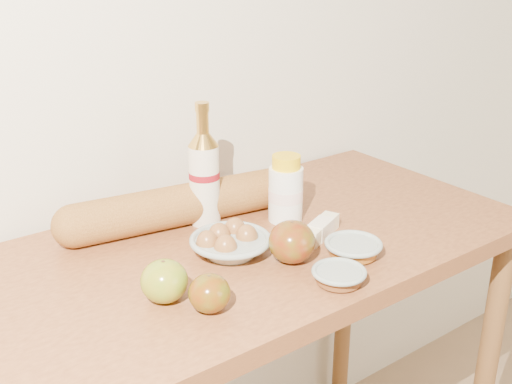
% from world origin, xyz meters
% --- Properties ---
extents(back_wall, '(3.50, 0.02, 2.60)m').
position_xyz_m(back_wall, '(0.00, 1.51, 1.30)').
color(back_wall, silver).
rests_on(back_wall, ground).
extents(table, '(1.20, 0.60, 0.90)m').
position_xyz_m(table, '(0.00, 1.18, 0.78)').
color(table, '#A05E33').
rests_on(table, ground).
extents(bourbon_bottle, '(0.07, 0.07, 0.27)m').
position_xyz_m(bourbon_bottle, '(-0.02, 1.31, 1.01)').
color(bourbon_bottle, silver).
rests_on(bourbon_bottle, table).
extents(cream_bottle, '(0.09, 0.09, 0.15)m').
position_xyz_m(cream_bottle, '(0.13, 1.22, 0.97)').
color(cream_bottle, white).
rests_on(cream_bottle, table).
extents(egg_bowl, '(0.19, 0.19, 0.06)m').
position_xyz_m(egg_bowl, '(-0.06, 1.16, 0.92)').
color(egg_bowl, '#95A29E').
rests_on(egg_bowl, table).
extents(baguette, '(0.54, 0.17, 0.09)m').
position_xyz_m(baguette, '(-0.07, 1.34, 0.94)').
color(baguette, '#A66F32').
rests_on(baguette, table).
extents(apple_yellowgreen, '(0.10, 0.10, 0.08)m').
position_xyz_m(apple_yellowgreen, '(-0.25, 1.08, 0.94)').
color(apple_yellowgreen, '#A18820').
rests_on(apple_yellowgreen, table).
extents(apple_redgreen_front, '(0.09, 0.09, 0.07)m').
position_xyz_m(apple_redgreen_front, '(-0.20, 1.01, 0.93)').
color(apple_redgreen_front, maroon).
rests_on(apple_redgreen_front, table).
extents(apple_redgreen_right, '(0.12, 0.12, 0.08)m').
position_xyz_m(apple_redgreen_right, '(0.02, 1.06, 0.94)').
color(apple_redgreen_right, maroon).
rests_on(apple_redgreen_right, table).
extents(sugar_bowl, '(0.11, 0.11, 0.03)m').
position_xyz_m(sugar_bowl, '(0.03, 0.95, 0.92)').
color(sugar_bowl, '#909E97').
rests_on(sugar_bowl, table).
extents(syrup_bowl, '(0.15, 0.15, 0.03)m').
position_xyz_m(syrup_bowl, '(0.13, 1.01, 0.92)').
color(syrup_bowl, '#99A7A1').
rests_on(syrup_bowl, table).
extents(butter_stick, '(0.12, 0.08, 0.03)m').
position_xyz_m(butter_stick, '(0.14, 1.11, 0.92)').
color(butter_stick, '#FCEFC3').
rests_on(butter_stick, table).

